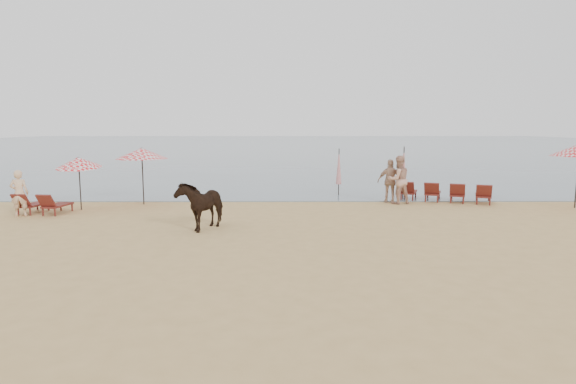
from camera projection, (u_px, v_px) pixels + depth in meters
name	position (u px, v px, depth m)	size (l,w,h in m)	color
ground	(289.00, 276.00, 10.12)	(120.00, 120.00, 0.00)	tan
sea	(287.00, 144.00, 89.39)	(160.00, 140.00, 0.06)	#51606B
lounger_cluster_left	(42.00, 204.00, 17.21)	(1.67, 1.62, 0.54)	maroon
lounger_cluster_right	(445.00, 192.00, 20.04)	(3.89, 2.70, 0.57)	maroon
umbrella_open_left_a	(142.00, 153.00, 19.15)	(2.01, 2.01, 2.29)	black
umbrella_open_left_b	(79.00, 163.00, 17.91)	(1.62, 1.65, 2.07)	black
umbrella_closed_left	(339.00, 167.00, 21.75)	(0.26, 0.26, 2.14)	black
umbrella_closed_right	(404.00, 167.00, 20.60)	(0.28, 0.28, 2.28)	black
cow	(201.00, 204.00, 14.72)	(0.81, 1.79, 1.51)	black
beachgoer_left	(19.00, 193.00, 16.74)	(0.60, 0.39, 1.63)	#DEB28B
beachgoer_right_a	(399.00, 180.00, 19.45)	(0.95, 0.74, 1.96)	tan
beachgoer_right_b	(390.00, 181.00, 19.72)	(1.05, 0.44, 1.79)	tan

